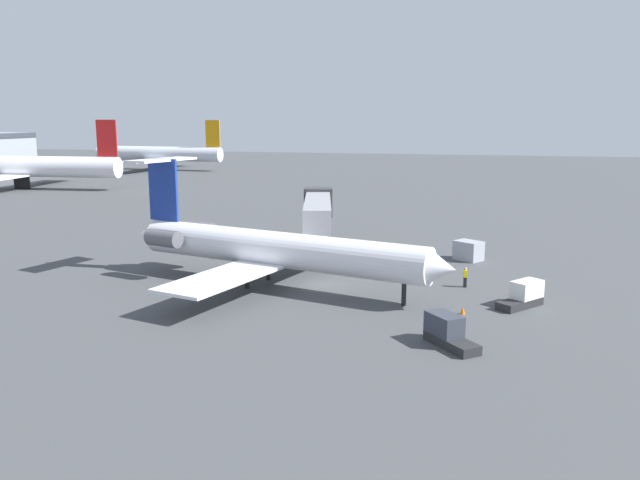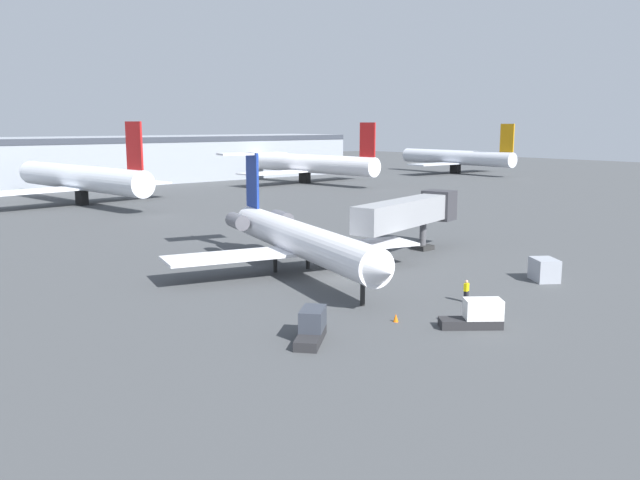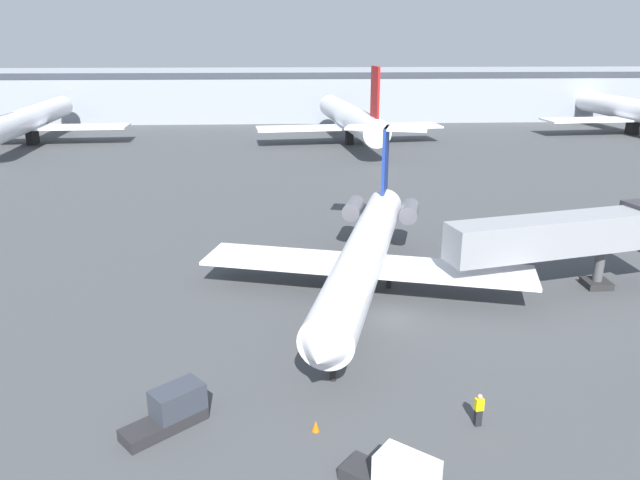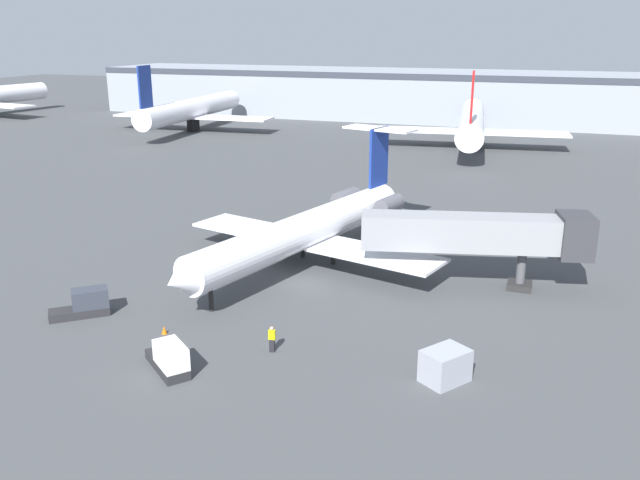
{
  "view_description": "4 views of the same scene",
  "coord_description": "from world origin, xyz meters",
  "px_view_note": "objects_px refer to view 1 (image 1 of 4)",
  "views": [
    {
      "loc": [
        -50.19,
        -12.59,
        13.83
      ],
      "look_at": [
        1.95,
        0.37,
        3.57
      ],
      "focal_mm": 36.02,
      "sensor_mm": 36.0,
      "label": 1
    },
    {
      "loc": [
        -36.78,
        -41.24,
        13.08
      ],
      "look_at": [
        -1.28,
        0.23,
        3.57
      ],
      "focal_mm": 37.33,
      "sensor_mm": 36.0,
      "label": 2
    },
    {
      "loc": [
        -5.96,
        -35.79,
        17.49
      ],
      "look_at": [
        -3.87,
        4.83,
        3.76
      ],
      "focal_mm": 34.05,
      "sensor_mm": 36.0,
      "label": 3
    },
    {
      "loc": [
        18.0,
        -45.97,
        19.01
      ],
      "look_at": [
        0.25,
        3.95,
        2.28
      ],
      "focal_mm": 37.53,
      "sensor_mm": 36.0,
      "label": 4
    }
  ],
  "objects_px": {
    "traffic_cone_near": "(463,310)",
    "parked_airliner_east_mid": "(21,167)",
    "ground_crew_marshaller": "(465,277)",
    "jet_bridge": "(318,211)",
    "parked_airliner_east_end": "(159,154)",
    "baggage_tug_trailing": "(524,295)",
    "cargo_container_uld": "(468,251)",
    "regional_jet": "(269,248)",
    "baggage_tug_lead": "(447,332)"
  },
  "relations": [
    {
      "from": "regional_jet",
      "to": "ground_crew_marshaller",
      "type": "relative_size",
      "value": 17.79
    },
    {
      "from": "baggage_tug_lead",
      "to": "parked_airliner_east_end",
      "type": "bearing_deg",
      "value": 34.61
    },
    {
      "from": "parked_airliner_east_mid",
      "to": "parked_airliner_east_end",
      "type": "height_order",
      "value": "parked_airliner_east_mid"
    },
    {
      "from": "baggage_tug_lead",
      "to": "parked_airliner_east_end",
      "type": "relative_size",
      "value": 0.11
    },
    {
      "from": "ground_crew_marshaller",
      "to": "cargo_container_uld",
      "type": "bearing_deg",
      "value": -0.22
    },
    {
      "from": "jet_bridge",
      "to": "baggage_tug_trailing",
      "type": "height_order",
      "value": "jet_bridge"
    },
    {
      "from": "ground_crew_marshaller",
      "to": "baggage_tug_trailing",
      "type": "xyz_separation_m",
      "value": [
        -4.56,
        -4.36,
        -0.02
      ]
    },
    {
      "from": "ground_crew_marshaller",
      "to": "baggage_tug_lead",
      "type": "height_order",
      "value": "baggage_tug_lead"
    },
    {
      "from": "baggage_tug_lead",
      "to": "baggage_tug_trailing",
      "type": "distance_m",
      "value": 11.06
    },
    {
      "from": "cargo_container_uld",
      "to": "traffic_cone_near",
      "type": "relative_size",
      "value": 5.7
    },
    {
      "from": "baggage_tug_trailing",
      "to": "traffic_cone_near",
      "type": "bearing_deg",
      "value": 125.68
    },
    {
      "from": "jet_bridge",
      "to": "ground_crew_marshaller",
      "type": "distance_m",
      "value": 19.35
    },
    {
      "from": "regional_jet",
      "to": "cargo_container_uld",
      "type": "height_order",
      "value": "regional_jet"
    },
    {
      "from": "ground_crew_marshaller",
      "to": "parked_airliner_east_mid",
      "type": "bearing_deg",
      "value": 57.36
    },
    {
      "from": "regional_jet",
      "to": "jet_bridge",
      "type": "xyz_separation_m",
      "value": [
        14.61,
        -0.46,
        1.06
      ]
    },
    {
      "from": "traffic_cone_near",
      "to": "parked_airliner_east_mid",
      "type": "distance_m",
      "value": 107.32
    },
    {
      "from": "parked_airliner_east_end",
      "to": "regional_jet",
      "type": "bearing_deg",
      "value": -148.2
    },
    {
      "from": "cargo_container_uld",
      "to": "parked_airliner_east_mid",
      "type": "bearing_deg",
      "value": 62.64
    },
    {
      "from": "baggage_tug_trailing",
      "to": "parked_airliner_east_end",
      "type": "distance_m",
      "value": 140.44
    },
    {
      "from": "jet_bridge",
      "to": "regional_jet",
      "type": "bearing_deg",
      "value": 178.18
    },
    {
      "from": "parked_airliner_east_mid",
      "to": "parked_airliner_east_end",
      "type": "distance_m",
      "value": 49.81
    },
    {
      "from": "jet_bridge",
      "to": "parked_airliner_east_end",
      "type": "bearing_deg",
      "value": 35.8
    },
    {
      "from": "baggage_tug_trailing",
      "to": "cargo_container_uld",
      "type": "relative_size",
      "value": 1.27
    },
    {
      "from": "baggage_tug_lead",
      "to": "traffic_cone_near",
      "type": "distance_m",
      "value": 6.79
    },
    {
      "from": "cargo_container_uld",
      "to": "baggage_tug_trailing",
      "type": "bearing_deg",
      "value": -164.12
    },
    {
      "from": "baggage_tug_lead",
      "to": "jet_bridge",
      "type": "bearing_deg",
      "value": 29.9
    },
    {
      "from": "baggage_tug_trailing",
      "to": "parked_airliner_east_end",
      "type": "xyz_separation_m",
      "value": [
        109.74,
        87.58,
        3.37
      ]
    },
    {
      "from": "jet_bridge",
      "to": "parked_airliner_east_end",
      "type": "xyz_separation_m",
      "value": [
        94.01,
        67.81,
        -0.09
      ]
    },
    {
      "from": "regional_jet",
      "to": "parked_airliner_east_mid",
      "type": "bearing_deg",
      "value": 50.22
    },
    {
      "from": "ground_crew_marshaller",
      "to": "parked_airliner_east_mid",
      "type": "height_order",
      "value": "parked_airliner_east_mid"
    },
    {
      "from": "jet_bridge",
      "to": "baggage_tug_trailing",
      "type": "xyz_separation_m",
      "value": [
        -15.73,
        -19.78,
        -3.47
      ]
    },
    {
      "from": "ground_crew_marshaller",
      "to": "baggage_tug_trailing",
      "type": "height_order",
      "value": "baggage_tug_trailing"
    },
    {
      "from": "baggage_tug_lead",
      "to": "baggage_tug_trailing",
      "type": "relative_size",
      "value": 0.99
    },
    {
      "from": "ground_crew_marshaller",
      "to": "baggage_tug_trailing",
      "type": "relative_size",
      "value": 0.42
    },
    {
      "from": "baggage_tug_trailing",
      "to": "parked_airliner_east_mid",
      "type": "bearing_deg",
      "value": 56.58
    },
    {
      "from": "baggage_tug_trailing",
      "to": "jet_bridge",
      "type": "bearing_deg",
      "value": 51.51
    },
    {
      "from": "regional_jet",
      "to": "traffic_cone_near",
      "type": "distance_m",
      "value": 16.73
    },
    {
      "from": "jet_bridge",
      "to": "ground_crew_marshaller",
      "type": "xyz_separation_m",
      "value": [
        -11.17,
        -15.42,
        -3.45
      ]
    },
    {
      "from": "parked_airliner_east_mid",
      "to": "parked_airliner_east_end",
      "type": "xyz_separation_m",
      "value": [
        49.69,
        -3.42,
        -0.11
      ]
    },
    {
      "from": "baggage_tug_trailing",
      "to": "parked_airliner_east_mid",
      "type": "relative_size",
      "value": 0.1
    },
    {
      "from": "regional_jet",
      "to": "parked_airliner_east_end",
      "type": "distance_m",
      "value": 127.8
    },
    {
      "from": "regional_jet",
      "to": "traffic_cone_near",
      "type": "bearing_deg",
      "value": -104.87
    },
    {
      "from": "ground_crew_marshaller",
      "to": "traffic_cone_near",
      "type": "distance_m",
      "value": 7.68
    },
    {
      "from": "parked_airliner_east_mid",
      "to": "baggage_tug_lead",
      "type": "bearing_deg",
      "value": -129.12
    },
    {
      "from": "jet_bridge",
      "to": "cargo_container_uld",
      "type": "relative_size",
      "value": 5.49
    },
    {
      "from": "ground_crew_marshaller",
      "to": "cargo_container_uld",
      "type": "relative_size",
      "value": 0.54
    },
    {
      "from": "traffic_cone_near",
      "to": "parked_airliner_east_mid",
      "type": "xyz_separation_m",
      "value": [
        63.15,
        86.68,
        4.05
      ]
    },
    {
      "from": "ground_crew_marshaller",
      "to": "parked_airliner_east_end",
      "type": "xyz_separation_m",
      "value": [
        105.18,
        83.22,
        3.35
      ]
    },
    {
      "from": "baggage_tug_lead",
      "to": "ground_crew_marshaller",
      "type": "bearing_deg",
      "value": -2.87
    },
    {
      "from": "ground_crew_marshaller",
      "to": "traffic_cone_near",
      "type": "height_order",
      "value": "ground_crew_marshaller"
    }
  ]
}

